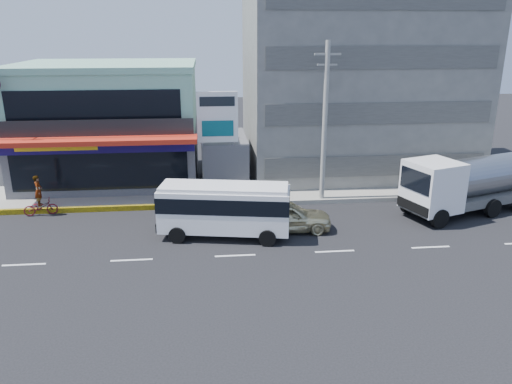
% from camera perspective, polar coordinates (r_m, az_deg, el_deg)
% --- Properties ---
extents(ground, '(120.00, 120.00, 0.00)m').
position_cam_1_polar(ground, '(24.71, -2.40, -7.28)').
color(ground, black).
rests_on(ground, ground).
extents(sidewalk, '(70.00, 5.00, 0.30)m').
position_cam_1_polar(sidewalk, '(34.03, 5.06, 0.17)').
color(sidewalk, gray).
rests_on(sidewalk, ground).
extents(shop_building, '(12.40, 11.70, 8.00)m').
position_cam_1_polar(shop_building, '(37.46, -16.21, 7.26)').
color(shop_building, '#444449').
rests_on(shop_building, ground).
extents(concrete_building, '(16.00, 12.00, 14.00)m').
position_cam_1_polar(concrete_building, '(39.10, 11.23, 12.51)').
color(concrete_building, gray).
rests_on(concrete_building, ground).
extents(gap_structure, '(3.00, 6.00, 3.50)m').
position_cam_1_polar(gap_structure, '(35.44, -3.60, 3.63)').
color(gap_structure, '#444449').
rests_on(gap_structure, ground).
extents(satellite_dish, '(1.50, 1.50, 0.15)m').
position_cam_1_polar(satellite_dish, '(34.05, -3.59, 6.18)').
color(satellite_dish, slate).
rests_on(satellite_dish, gap_structure).
extents(billboard, '(2.60, 0.18, 6.90)m').
position_cam_1_polar(billboard, '(32.01, -4.41, 7.87)').
color(billboard, gray).
rests_on(billboard, ground).
extents(utility_pole_near, '(1.60, 0.30, 10.00)m').
position_cam_1_polar(utility_pole_near, '(31.04, 7.86, 7.85)').
color(utility_pole_near, '#999993').
rests_on(utility_pole_near, ground).
extents(minibus, '(7.16, 3.39, 2.88)m').
position_cam_1_polar(minibus, '(26.32, -3.63, -1.63)').
color(minibus, white).
rests_on(minibus, ground).
extents(sedan, '(4.99, 2.18, 1.67)m').
position_cam_1_polar(sedan, '(27.42, 3.48, -2.77)').
color(sedan, beige).
rests_on(sedan, ground).
extents(tanker_truck, '(9.17, 5.24, 3.47)m').
position_cam_1_polar(tanker_truck, '(32.25, 22.99, 0.94)').
color(tanker_truck, white).
rests_on(tanker_truck, ground).
extents(motorcycle_rider, '(2.01, 1.03, 2.46)m').
position_cam_1_polar(motorcycle_rider, '(32.29, -23.46, -1.07)').
color(motorcycle_rider, '#560C15').
rests_on(motorcycle_rider, ground).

